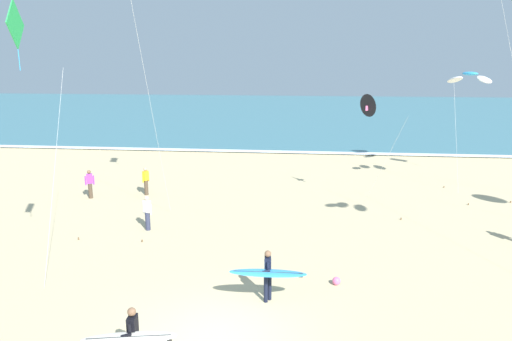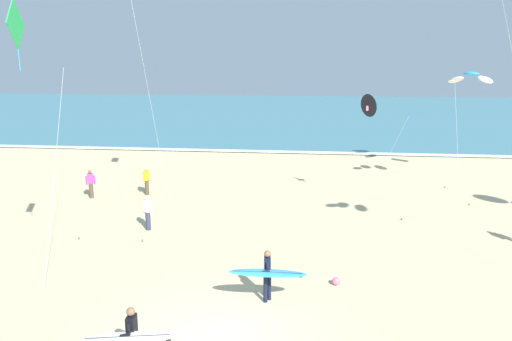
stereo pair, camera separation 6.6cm
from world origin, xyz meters
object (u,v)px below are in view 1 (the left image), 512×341
Objects in this scene: kite_diamond_emerald_distant at (18,33)px; bystander_white_top at (147,213)px; kite_delta_charcoal_far at (369,106)px; kite_arc_cobalt_close at (470,78)px; bystander_purple_top at (90,184)px; beach_ball at (336,281)px; surfer_trailing at (268,273)px; surfer_lead at (131,337)px; bystander_yellow_top at (146,181)px.

kite_diamond_emerald_distant is 5.79× the size of bystander_white_top.
kite_arc_cobalt_close is (5.54, 2.65, 1.29)m from kite_delta_charcoal_far.
kite_delta_charcoal_far is 3.66× the size of bystander_purple_top.
kite_delta_charcoal_far is 20.78× the size of beach_ball.
surfer_trailing reaches higher than bystander_purple_top.
kite_arc_cobalt_close reaches higher than bystander_white_top.
kite_arc_cobalt_close is (9.67, 13.46, 5.45)m from surfer_trailing.
surfer_trailing is at bearing -110.94° from kite_delta_charcoal_far.
surfer_lead and surfer_trailing have the same top height.
kite_delta_charcoal_far is at bearing -3.69° from bystander_yellow_top.
kite_delta_charcoal_far is 15.47m from bystander_purple_top.
bystander_white_top reaches higher than beach_ball.
kite_delta_charcoal_far is 12.80m from bystander_yellow_top.
kite_arc_cobalt_close is 4.29× the size of bystander_purple_top.
surfer_lead is 16.18m from bystander_yellow_top.
kite_delta_charcoal_far is 3.66× the size of bystander_white_top.
kite_delta_charcoal_far is 10.74m from beach_ball.
kite_delta_charcoal_far is 3.66× the size of bystander_yellow_top.
bystander_white_top is at bearing 75.54° from kite_diamond_emerald_distant.
kite_diamond_emerald_distant reaches higher than bystander_white_top.
surfer_trailing is 2.85m from beach_ball.
kite_delta_charcoal_far is 0.63× the size of kite_diamond_emerald_distant.
surfer_trailing reaches higher than bystander_yellow_top.
kite_delta_charcoal_far is at bearing 64.12° from surfer_lead.
surfer_lead is at bearing -72.45° from bystander_yellow_top.
kite_delta_charcoal_far reaches higher than bystander_purple_top.
surfer_trailing is at bearing 52.30° from surfer_lead.
kite_arc_cobalt_close is (17.12, 13.35, -1.76)m from kite_diamond_emerald_distant.
kite_diamond_emerald_distant is 12.71m from beach_ball.
kite_arc_cobalt_close reaches higher than bystander_yellow_top.
surfer_lead is 22.12m from kite_arc_cobalt_close.
kite_diamond_emerald_distant is 5.79× the size of bystander_purple_top.
bystander_purple_top is at bearing -161.03° from bystander_yellow_top.
kite_arc_cobalt_close is at bearing 54.29° from surfer_trailing.
bystander_yellow_top is (-11.99, 0.77, -4.40)m from kite_delta_charcoal_far.
bystander_yellow_top is at bearing 92.02° from kite_diamond_emerald_distant.
bystander_white_top is 9.33m from beach_ball.
bystander_yellow_top is 1.00× the size of bystander_white_top.
kite_delta_charcoal_far reaches higher than bystander_white_top.
beach_ball is (12.91, -9.07, -0.67)m from bystander_purple_top.
kite_delta_charcoal_far reaches higher than beach_ball.
kite_arc_cobalt_close reaches higher than bystander_purple_top.
kite_diamond_emerald_distant is at bearing 138.52° from surfer_lead.
surfer_lead reaches higher than bystander_yellow_top.
kite_diamond_emerald_distant reaches higher than kite_delta_charcoal_far.
kite_diamond_emerald_distant is 13.69m from bystander_yellow_top.
surfer_trailing is at bearing -45.71° from bystander_white_top.
beach_ball is at bearing -35.10° from bystander_purple_top.
kite_arc_cobalt_close reaches higher than surfer_lead.
bystander_yellow_top reaches higher than beach_ball.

